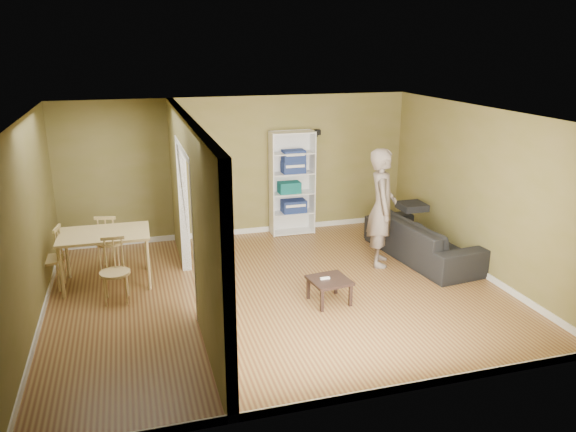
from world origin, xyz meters
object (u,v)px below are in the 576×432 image
object	(u,v)px
chair_left	(48,258)
chair_near	(115,271)
bookshelf	(291,183)
chair_far	(110,241)
dining_table	(104,238)
sofa	(423,233)
person	(382,198)
coffee_table	(329,282)

from	to	relation	value
chair_left	chair_near	distance (m)	1.19
bookshelf	chair_far	distance (m)	3.49
chair_far	dining_table	bearing A→B (deg)	97.77
sofa	chair_left	distance (m)	5.94
sofa	bookshelf	xyz separation A→B (m)	(-1.74, 1.94, 0.53)
person	sofa	bearing A→B (deg)	-65.54
chair_near	chair_far	world-z (taller)	chair_far
bookshelf	chair_left	distance (m)	4.48
chair_left	chair_near	xyz separation A→B (m)	(0.94, -0.73, -0.02)
bookshelf	person	bearing A→B (deg)	-64.42
sofa	person	world-z (taller)	person
coffee_table	dining_table	world-z (taller)	dining_table
dining_table	chair_near	world-z (taller)	chair_near
bookshelf	chair_near	world-z (taller)	bookshelf
chair_left	chair_near	size ratio (longest dim) A/B	1.04
chair_far	bookshelf	bearing A→B (deg)	-152.60
chair_left	bookshelf	bearing A→B (deg)	118.82
dining_table	sofa	bearing A→B (deg)	-4.12
person	chair_left	size ratio (longest dim) A/B	2.36
person	chair_near	xyz separation A→B (m)	(-4.19, -0.27, -0.67)
bookshelf	dining_table	bearing A→B (deg)	-154.96
dining_table	chair_far	world-z (taller)	chair_far
chair_left	dining_table	bearing A→B (deg)	94.59
bookshelf	dining_table	distance (m)	3.73
sofa	bookshelf	size ratio (longest dim) A/B	1.19
coffee_table	dining_table	size ratio (longest dim) A/B	0.41
coffee_table	dining_table	bearing A→B (deg)	152.81
chair_left	chair_near	world-z (taller)	chair_left
person	coffee_table	size ratio (longest dim) A/B	4.27
coffee_table	dining_table	xyz separation A→B (m)	(-3.01, 1.54, 0.44)
bookshelf	chair_near	bearing A→B (deg)	-145.30
coffee_table	chair_left	distance (m)	4.15
coffee_table	chair_far	bearing A→B (deg)	143.69
bookshelf	coffee_table	world-z (taller)	bookshelf
chair_left	chair_far	xyz separation A→B (m)	(0.86, 0.57, -0.01)
person	coffee_table	distance (m)	1.93
coffee_table	chair_far	world-z (taller)	chair_far
sofa	person	distance (m)	1.05
person	chair_far	world-z (taller)	person
person	coffee_table	world-z (taller)	person
sofa	chair_left	bearing A→B (deg)	79.33
sofa	bookshelf	distance (m)	2.66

